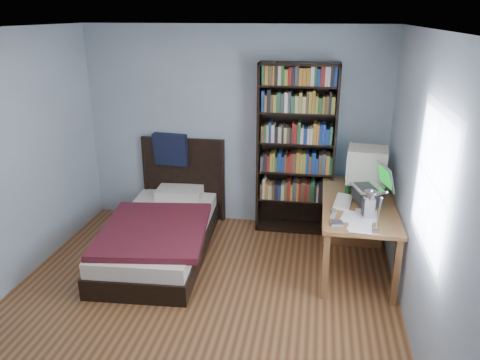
{
  "coord_description": "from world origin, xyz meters",
  "views": [
    {
      "loc": [
        1.03,
        -3.55,
        2.63
      ],
      "look_at": [
        0.31,
        0.71,
        1.07
      ],
      "focal_mm": 35.0,
      "sensor_mm": 36.0,
      "label": 1
    }
  ],
  "objects_px": {
    "bookshelf": "(296,150)",
    "bed": "(163,229)",
    "desk_lamp": "(372,200)",
    "keyboard": "(343,202)",
    "desk": "(354,213)",
    "soda_can": "(348,190)",
    "crt_monitor": "(366,166)",
    "laptop": "(369,192)",
    "speaker": "(369,208)"
  },
  "relations": [
    {
      "from": "bookshelf",
      "to": "bed",
      "type": "distance_m",
      "value": 1.85
    },
    {
      "from": "desk_lamp",
      "to": "keyboard",
      "type": "height_order",
      "value": "desk_lamp"
    },
    {
      "from": "keyboard",
      "to": "bed",
      "type": "xyz_separation_m",
      "value": [
        -2.02,
        0.01,
        -0.49
      ]
    },
    {
      "from": "desk",
      "to": "bed",
      "type": "height_order",
      "value": "bed"
    },
    {
      "from": "soda_can",
      "to": "bookshelf",
      "type": "distance_m",
      "value": 0.88
    },
    {
      "from": "keyboard",
      "to": "bookshelf",
      "type": "bearing_deg",
      "value": 132.62
    },
    {
      "from": "crt_monitor",
      "to": "laptop",
      "type": "relative_size",
      "value": 1.14
    },
    {
      "from": "desk",
      "to": "laptop",
      "type": "xyz_separation_m",
      "value": [
        0.1,
        -0.44,
        0.43
      ]
    },
    {
      "from": "keyboard",
      "to": "bookshelf",
      "type": "relative_size",
      "value": 0.2
    },
    {
      "from": "desk_lamp",
      "to": "keyboard",
      "type": "bearing_deg",
      "value": 99.67
    },
    {
      "from": "speaker",
      "to": "bed",
      "type": "height_order",
      "value": "bed"
    },
    {
      "from": "laptop",
      "to": "speaker",
      "type": "height_order",
      "value": "laptop"
    },
    {
      "from": "crt_monitor",
      "to": "bookshelf",
      "type": "height_order",
      "value": "bookshelf"
    },
    {
      "from": "laptop",
      "to": "soda_can",
      "type": "xyz_separation_m",
      "value": [
        -0.2,
        0.19,
        -0.06
      ]
    },
    {
      "from": "bed",
      "to": "soda_can",
      "type": "bearing_deg",
      "value": 6.25
    },
    {
      "from": "crt_monitor",
      "to": "keyboard",
      "type": "distance_m",
      "value": 0.59
    },
    {
      "from": "keyboard",
      "to": "soda_can",
      "type": "relative_size",
      "value": 3.6
    },
    {
      "from": "crt_monitor",
      "to": "speaker",
      "type": "height_order",
      "value": "crt_monitor"
    },
    {
      "from": "laptop",
      "to": "speaker",
      "type": "distance_m",
      "value": 0.38
    },
    {
      "from": "crt_monitor",
      "to": "speaker",
      "type": "relative_size",
      "value": 2.44
    },
    {
      "from": "bookshelf",
      "to": "bed",
      "type": "xyz_separation_m",
      "value": [
        -1.47,
        -0.81,
        -0.79
      ]
    },
    {
      "from": "crt_monitor",
      "to": "keyboard",
      "type": "relative_size",
      "value": 1.18
    },
    {
      "from": "bookshelf",
      "to": "bed",
      "type": "bearing_deg",
      "value": -151.14
    },
    {
      "from": "speaker",
      "to": "crt_monitor",
      "type": "bearing_deg",
      "value": 81.22
    },
    {
      "from": "crt_monitor",
      "to": "desk",
      "type": "bearing_deg",
      "value": 160.7
    },
    {
      "from": "bed",
      "to": "desk_lamp",
      "type": "bearing_deg",
      "value": -24.45
    },
    {
      "from": "speaker",
      "to": "bed",
      "type": "relative_size",
      "value": 0.09
    },
    {
      "from": "crt_monitor",
      "to": "bookshelf",
      "type": "bearing_deg",
      "value": 155.73
    },
    {
      "from": "speaker",
      "to": "soda_can",
      "type": "relative_size",
      "value": 1.74
    },
    {
      "from": "desk",
      "to": "crt_monitor",
      "type": "xyz_separation_m",
      "value": [
        0.08,
        -0.03,
        0.59
      ]
    },
    {
      "from": "crt_monitor",
      "to": "bookshelf",
      "type": "xyz_separation_m",
      "value": [
        -0.8,
        0.36,
        0.04
      ]
    },
    {
      "from": "desk",
      "to": "bed",
      "type": "relative_size",
      "value": 0.73
    },
    {
      "from": "crt_monitor",
      "to": "bed",
      "type": "bearing_deg",
      "value": -168.82
    },
    {
      "from": "desk",
      "to": "bed",
      "type": "bearing_deg",
      "value": -167.66
    },
    {
      "from": "crt_monitor",
      "to": "bookshelf",
      "type": "relative_size",
      "value": 0.23
    },
    {
      "from": "desk_lamp",
      "to": "bookshelf",
      "type": "distance_m",
      "value": 1.94
    },
    {
      "from": "keyboard",
      "to": "crt_monitor",
      "type": "bearing_deg",
      "value": 70.61
    },
    {
      "from": "laptop",
      "to": "desk_lamp",
      "type": "relative_size",
      "value": 0.79
    },
    {
      "from": "desk",
      "to": "crt_monitor",
      "type": "bearing_deg",
      "value": -19.3
    },
    {
      "from": "keyboard",
      "to": "speaker",
      "type": "bearing_deg",
      "value": -46.41
    },
    {
      "from": "desk",
      "to": "desk_lamp",
      "type": "relative_size",
      "value": 2.89
    },
    {
      "from": "speaker",
      "to": "desk_lamp",
      "type": "bearing_deg",
      "value": -102.56
    },
    {
      "from": "desk",
      "to": "bookshelf",
      "type": "distance_m",
      "value": 1.01
    },
    {
      "from": "crt_monitor",
      "to": "speaker",
      "type": "bearing_deg",
      "value": -91.56
    },
    {
      "from": "soda_can",
      "to": "bed",
      "type": "relative_size",
      "value": 0.05
    },
    {
      "from": "crt_monitor",
      "to": "desk_lamp",
      "type": "relative_size",
      "value": 0.9
    },
    {
      "from": "desk_lamp",
      "to": "bookshelf",
      "type": "bearing_deg",
      "value": 111.71
    },
    {
      "from": "desk",
      "to": "bookshelf",
      "type": "relative_size",
      "value": 0.76
    },
    {
      "from": "laptop",
      "to": "desk_lamp",
      "type": "xyz_separation_m",
      "value": [
        -0.1,
        -1.02,
        0.32
      ]
    },
    {
      "from": "bookshelf",
      "to": "desk_lamp",
      "type": "bearing_deg",
      "value": -68.29
    }
  ]
}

